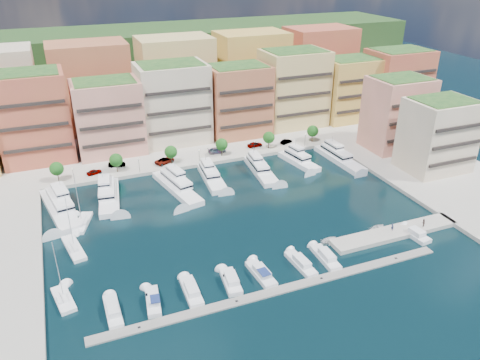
{
  "coord_description": "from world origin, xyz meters",
  "views": [
    {
      "loc": [
        -36.46,
        -92.85,
        58.47
      ],
      "look_at": [
        3.1,
        6.03,
        6.0
      ],
      "focal_mm": 35.0,
      "sensor_mm": 36.0,
      "label": 1
    }
  ],
  "objects": [
    {
      "name": "cruiser_6",
      "position": [
        10.22,
        -24.6,
        0.55
      ],
      "size": [
        2.98,
        9.15,
        2.55
      ],
      "color": "white",
      "rests_on": "ground"
    },
    {
      "name": "car_5",
      "position": [
        31.18,
        35.19,
        1.71
      ],
      "size": [
        4.56,
        2.88,
        1.42
      ],
      "primitive_type": "imported",
      "rotation": [
        0.0,
        0.0,
        1.92
      ],
      "color": "gray",
      "rests_on": "north_quay"
    },
    {
      "name": "car_4",
      "position": [
        20.43,
        36.38,
        1.84
      ],
      "size": [
        5.12,
        2.49,
        1.68
      ],
      "primitive_type": "imported",
      "rotation": [
        0.0,
        0.0,
        1.67
      ],
      "color": "gray",
      "rests_on": "north_quay"
    },
    {
      "name": "person_0",
      "position": [
        29.5,
        -21.5,
        1.91
      ],
      "size": [
        0.61,
        0.76,
        1.83
      ],
      "primitive_type": "imported",
      "rotation": [
        0.0,
        0.0,
        1.86
      ],
      "color": "#232947",
      "rests_on": "finger_pier"
    },
    {
      "name": "apartment_4",
      "position": [
        20.0,
        49.99,
        12.81
      ],
      "size": [
        20.0,
        15.5,
        23.8
      ],
      "color": "#B46A43",
      "rests_on": "north_quay"
    },
    {
      "name": "tender_2",
      "position": [
        27.67,
        -18.86,
        0.45
      ],
      "size": [
        5.06,
        4.24,
        0.9
      ],
      "primitive_type": "imported",
      "rotation": [
        0.0,
        0.0,
        1.87
      ],
      "color": "silver",
      "rests_on": "ground"
    },
    {
      "name": "tree_4",
      "position": [
        24.0,
        33.5,
        4.74
      ],
      "size": [
        3.8,
        3.8,
        5.65
      ],
      "color": "#473323",
      "rests_on": "north_quay"
    },
    {
      "name": "tree_2",
      "position": [
        -8.0,
        33.5,
        4.74
      ],
      "size": [
        3.8,
        3.8,
        5.65
      ],
      "color": "#473323",
      "rests_on": "north_quay"
    },
    {
      "name": "lamppost_4",
      "position": [
        36.0,
        31.2,
        3.83
      ],
      "size": [
        0.3,
        0.3,
        4.2
      ],
      "color": "black",
      "rests_on": "north_quay"
    },
    {
      "name": "lamppost_0",
      "position": [
        -36.0,
        31.2,
        3.83
      ],
      "size": [
        0.3,
        0.3,
        4.2
      ],
      "color": "black",
      "rests_on": "north_quay"
    },
    {
      "name": "yacht_5",
      "position": [
        28.38,
        21.68,
        1.21
      ],
      "size": [
        6.85,
        16.47,
        7.3
      ],
      "color": "white",
      "rests_on": "ground"
    },
    {
      "name": "tender_0",
      "position": [
        14.51,
        -19.0,
        0.42
      ],
      "size": [
        4.57,
        3.7,
        0.84
      ],
      "primitive_type": "imported",
      "rotation": [
        0.0,
        0.0,
        1.79
      ],
      "color": "silver",
      "rests_on": "ground"
    },
    {
      "name": "south_pontoon",
      "position": [
        -3.0,
        -30.0,
        0.0
      ],
      "size": [
        72.0,
        2.2,
        0.35
      ],
      "primitive_type": "cube",
      "color": "gray",
      "rests_on": "ground"
    },
    {
      "name": "apartment_6",
      "position": [
        64.0,
        49.99,
        12.31
      ],
      "size": [
        20.0,
        15.5,
        22.8
      ],
      "color": "gold",
      "rests_on": "north_quay"
    },
    {
      "name": "yacht_6",
      "position": [
        40.91,
        19.04,
        1.21
      ],
      "size": [
        5.59,
        21.94,
        7.3
      ],
      "color": "white",
      "rests_on": "ground"
    },
    {
      "name": "lamppost_3",
      "position": [
        18.0,
        31.2,
        3.83
      ],
      "size": [
        0.3,
        0.3,
        4.2
      ],
      "color": "black",
      "rests_on": "north_quay"
    },
    {
      "name": "apartment_7",
      "position": [
        84.0,
        47.99,
        13.31
      ],
      "size": [
        22.0,
        16.5,
        24.8
      ],
      "color": "#B4493C",
      "rests_on": "north_quay"
    },
    {
      "name": "cruiser_3",
      "position": [
        -11.06,
        -24.59,
        0.55
      ],
      "size": [
        3.64,
        8.24,
        2.55
      ],
      "color": "white",
      "rests_on": "ground"
    },
    {
      "name": "backblock_2",
      "position": [
        5.0,
        74.0,
        16.0
      ],
      "size": [
        26.0,
        18.0,
        30.0
      ],
      "primitive_type": "cube",
      "color": "#D0B96E",
      "rests_on": "north_quay"
    },
    {
      "name": "yacht_3",
      "position": [
        0.14,
        20.72,
        1.21
      ],
      "size": [
        5.88,
        18.37,
        7.3
      ],
      "color": "white",
      "rests_on": "ground"
    },
    {
      "name": "east_quay",
      "position": [
        62.0,
        -8.0,
        0.0
      ],
      "size": [
        34.0,
        76.0,
        2.0
      ],
      "primitive_type": "cube",
      "color": "#9E998E",
      "rests_on": "ground"
    },
    {
      "name": "cruiser_4",
      "position": [
        -4.61,
        -24.62,
        0.57
      ],
      "size": [
        3.36,
        9.15,
        2.66
      ],
      "color": "white",
      "rests_on": "ground"
    },
    {
      "name": "backblock_4",
      "position": [
        65.0,
        74.0,
        16.0
      ],
      "size": [
        26.0,
        18.0,
        30.0
      ],
      "primitive_type": "cube",
      "color": "#B4493C",
      "rests_on": "north_quay"
    },
    {
      "name": "yacht_1",
      "position": [
        -28.31,
        19.78,
        1.09
      ],
      "size": [
        7.48,
        20.48,
        7.3
      ],
      "color": "white",
      "rests_on": "ground"
    },
    {
      "name": "lamppost_2",
      "position": [
        0.0,
        31.2,
        3.83
      ],
      "size": [
        0.3,
        0.3,
        4.2
      ],
      "color": "black",
      "rests_on": "north_quay"
    },
    {
      "name": "cruiser_0",
      "position": [
        -33.59,
        -24.6,
        0.55
      ],
      "size": [
        2.58,
        8.82,
        2.55
      ],
      "color": "white",
      "rests_on": "ground"
    },
    {
      "name": "cruiser_1",
      "position": [
        -26.37,
        -24.61,
        0.57
      ],
      "size": [
        3.41,
        8.29,
        2.66
      ],
      "color": "white",
      "rests_on": "ground"
    },
    {
      "name": "apartment_2",
      "position": [
        -23.0,
        49.99,
        12.31
      ],
      "size": [
        20.0,
        15.5,
        22.8
      ],
      "color": "#F29787",
      "rests_on": "north_quay"
    },
    {
      "name": "apartment_5",
      "position": [
        42.0,
        51.99,
        14.31
      ],
      "size": [
        22.0,
        16.5,
        26.8
      ],
      "color": "#D0B96E",
      "rests_on": "north_quay"
    },
    {
      "name": "sailboat_0",
      "position": [
        -41.64,
        -17.76,
        0.32
      ],
      "size": [
        4.34,
        8.62,
        13.2
      ],
      "color": "white",
      "rests_on": "ground"
    },
    {
      "name": "tree_5",
      "position": [
        40.0,
        33.5,
        4.74
      ],
      "size": [
        3.8,
        3.8,
        5.65
      ],
      "color": "#473323",
      "rests_on": "north_quay"
    },
    {
      "name": "cruiser_5",
      "position": [
        4.34,
        -24.6,
        0.55
      ],
      "size": [
        3.14,
        9.3,
        2.55
      ],
      "color": "white",
      "rests_on": "ground"
    },
    {
      "name": "cruiser_2",
      "position": [
        -19.05,
        -24.6,
        0.55
      ],
      "size": [
        2.92,
        8.83,
        2.55
      ],
      "color": "white",
      "rests_on": "ground"
    },
    {
      "name": "lamppost_1",
      "position": [
        -18.0,
        31.2,
        3.83
      ],
      "size": [
        0.3,
        0.3,
        4.2
      ],
      "color": "black",
      "rests_on": "north_quay"
    },
    {
      "name": "apartment_1",
      "position": [
        -44.0,
        51.99,
        14.31
      ],
      "size": [
        20.0,
        16.5,
        26.8
      ],
      "color": "#B4493C",
      "rests_on": "north_quay"
    },
    {
      "name": "tree_1",
      "position": [
        -24.0,
        33.5,
        4.74
      ],
      "size": [
        3.8,
        3.8,
        5.65
      ],
      "color": "#473323",
      "rests_on": "north_quay"
    },
    {
      "name": "north_quay",
      "position": [
        0.0,
        62.0,
        0.0
      ],
      "size": [
        220.0,
        64.0,
        2.0
      ],
      "primitive_type": "cube",
      "color": "#9E998E",
      "rests_on": "ground"
    },
    {
      "name": "yacht_4",
      "position": [
        14.96,
        19.96,
        1.09
      ],
      "size": [
        6.45,
        19.98,
        7.3
      ],
      "color": "white",
      "rests_on": "ground"
    },
    {
      "name": "yacht_0",
      "position": [
        -40.63,
        18.3,
        1.21
      ],
      "size": [
        9.16,
        23.89,
        7.3
      ],
      "color": "white",
      "rests_on": "ground"
    },
    {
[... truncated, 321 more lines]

